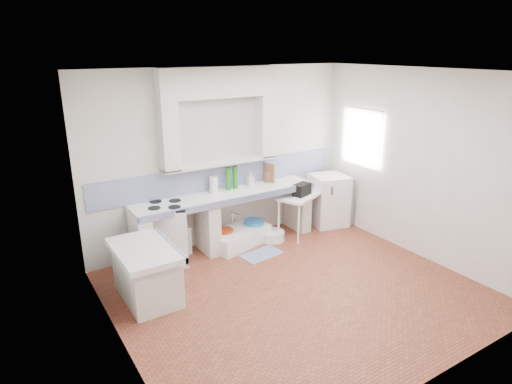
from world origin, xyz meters
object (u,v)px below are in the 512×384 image
stove (167,234)px  sink (238,238)px  fridge (328,200)px  side_table (300,214)px

stove → sink: size_ratio=0.85×
sink → fridge: size_ratio=1.11×
side_table → fridge: (0.71, 0.09, 0.10)m
stove → side_table: stove is taller
stove → fridge: (3.00, -0.15, 0.02)m
sink → fridge: 1.85m
stove → sink: 1.22m
stove → side_table: bearing=17.6°
sink → side_table: 1.15m
side_table → stove: bearing=150.6°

